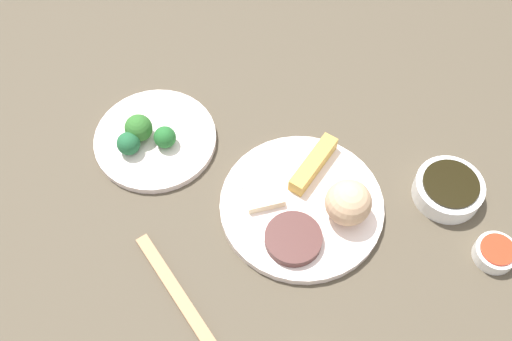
{
  "coord_description": "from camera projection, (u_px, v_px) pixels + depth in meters",
  "views": [
    {
      "loc": [
        0.1,
        0.52,
        0.91
      ],
      "look_at": [
        0.07,
        -0.01,
        0.06
      ],
      "focal_mm": 41.97,
      "sensor_mm": 36.0,
      "label": 1
    }
  ],
  "objects": [
    {
      "name": "tabletop",
      "position": [
        299.0,
        188.0,
        1.04
      ],
      "size": [
        2.2,
        2.2,
        0.02
      ],
      "primitive_type": "cube",
      "color": "#4C4233",
      "rests_on": "ground"
    },
    {
      "name": "main_plate",
      "position": [
        303.0,
        206.0,
        1.0
      ],
      "size": [
        0.27,
        0.27,
        0.02
      ],
      "primitive_type": "cylinder",
      "color": "white",
      "rests_on": "tabletop"
    },
    {
      "name": "rice_scoop",
      "position": [
        348.0,
        203.0,
        0.95
      ],
      "size": [
        0.08,
        0.08,
        0.08
      ],
      "primitive_type": "sphere",
      "color": "tan",
      "rests_on": "main_plate"
    },
    {
      "name": "spring_roll",
      "position": [
        313.0,
        164.0,
        1.02
      ],
      "size": [
        0.09,
        0.11,
        0.03
      ],
      "primitive_type": "cube",
      "rotation": [
        0.0,
        0.0,
        0.93
      ],
      "color": "gold",
      "rests_on": "main_plate"
    },
    {
      "name": "crab_rangoon_wonton",
      "position": [
        262.0,
        191.0,
        1.0
      ],
      "size": [
        0.07,
        0.08,
        0.02
      ],
      "primitive_type": "cube",
      "rotation": [
        0.0,
        0.0,
        0.21
      ],
      "color": "beige",
      "rests_on": "main_plate"
    },
    {
      "name": "stir_fry_heap",
      "position": [
        293.0,
        239.0,
        0.95
      ],
      "size": [
        0.09,
        0.09,
        0.02
      ],
      "primitive_type": "cylinder",
      "color": "#4B2A26",
      "rests_on": "main_plate"
    },
    {
      "name": "broccoli_plate",
      "position": [
        156.0,
        139.0,
        1.07
      ],
      "size": [
        0.22,
        0.22,
        0.01
      ],
      "primitive_type": "cylinder",
      "color": "white",
      "rests_on": "tabletop"
    },
    {
      "name": "broccoli_floret_0",
      "position": [
        139.0,
        128.0,
        1.05
      ],
      "size": [
        0.05,
        0.05,
        0.05
      ],
      "primitive_type": "sphere",
      "color": "#2D6627",
      "rests_on": "broccoli_plate"
    },
    {
      "name": "broccoli_floret_1",
      "position": [
        165.0,
        137.0,
        1.04
      ],
      "size": [
        0.04,
        0.04,
        0.04
      ],
      "primitive_type": "sphere",
      "color": "#216129",
      "rests_on": "broccoli_plate"
    },
    {
      "name": "broccoli_floret_2",
      "position": [
        128.0,
        143.0,
        1.04
      ],
      "size": [
        0.04,
        0.04,
        0.04
      ],
      "primitive_type": "sphere",
      "color": "#1E5933",
      "rests_on": "broccoli_plate"
    },
    {
      "name": "soy_sauce_bowl",
      "position": [
        448.0,
        190.0,
        1.01
      ],
      "size": [
        0.12,
        0.12,
        0.04
      ],
      "primitive_type": "cylinder",
      "color": "white",
      "rests_on": "tabletop"
    },
    {
      "name": "soy_sauce_bowl_liquid",
      "position": [
        451.0,
        184.0,
        0.99
      ],
      "size": [
        0.09,
        0.09,
        0.0
      ],
      "primitive_type": "cylinder",
      "color": "black",
      "rests_on": "soy_sauce_bowl"
    },
    {
      "name": "sauce_ramekin_sweet_and_sour",
      "position": [
        495.0,
        253.0,
        0.95
      ],
      "size": [
        0.07,
        0.07,
        0.02
      ],
      "primitive_type": "cylinder",
      "color": "white",
      "rests_on": "tabletop"
    },
    {
      "name": "sauce_ramekin_sweet_and_sour_liquid",
      "position": [
        498.0,
        249.0,
        0.94
      ],
      "size": [
        0.06,
        0.06,
        0.0
      ],
      "primitive_type": "cylinder",
      "color": "red",
      "rests_on": "sauce_ramekin_sweet_and_sour"
    },
    {
      "name": "chopsticks_pair",
      "position": [
        175.0,
        289.0,
        0.93
      ],
      "size": [
        0.13,
        0.19,
        0.01
      ],
      "primitive_type": "cube",
      "rotation": [
        0.0,
        0.0,
        2.13
      ],
      "color": "#AF7B51",
      "rests_on": "tabletop"
    }
  ]
}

